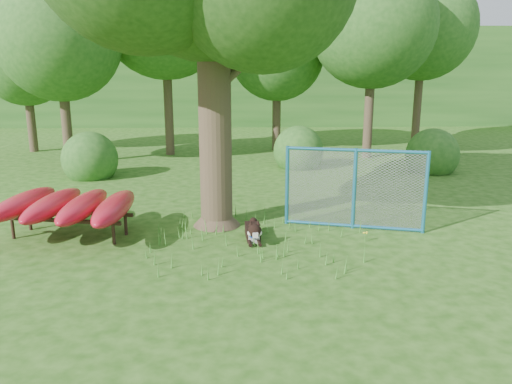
{
  "coord_description": "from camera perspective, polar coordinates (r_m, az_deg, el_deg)",
  "views": [
    {
      "loc": [
        -0.14,
        -8.7,
        3.43
      ],
      "look_at": [
        0.2,
        1.2,
        1.0
      ],
      "focal_mm": 35.0,
      "sensor_mm": 36.0,
      "label": 1
    }
  ],
  "objects": [
    {
      "name": "bg_tree_a",
      "position": [
        19.78,
        -21.6,
        15.91
      ],
      "size": [
        4.4,
        4.4,
        6.7
      ],
      "color": "#3C2E20",
      "rests_on": "ground"
    },
    {
      "name": "wooded_hillside",
      "position": [
        36.7,
        -1.82,
        13.1
      ],
      "size": [
        80.0,
        12.0,
        6.0
      ],
      "primitive_type": "cube",
      "color": "#24571C",
      "rests_on": "ground"
    },
    {
      "name": "bg_tree_b",
      "position": [
        21.01,
        -10.4,
        19.52
      ],
      "size": [
        5.2,
        5.2,
        8.22
      ],
      "color": "#3C2E20",
      "rests_on": "ground"
    },
    {
      "name": "shrub_left",
      "position": [
        17.26,
        -18.3,
        1.61
      ],
      "size": [
        1.8,
        1.8,
        1.8
      ],
      "primitive_type": "sphere",
      "color": "#24571C",
      "rests_on": "ground"
    },
    {
      "name": "ground",
      "position": [
        9.35,
        -0.98,
        -7.73
      ],
      "size": [
        80.0,
        80.0,
        0.0
      ],
      "primitive_type": "plane",
      "color": "#1E490E",
      "rests_on": "ground"
    },
    {
      "name": "husky_dog",
      "position": [
        10.3,
        -0.3,
        -4.56
      ],
      "size": [
        0.34,
        1.2,
        0.53
      ],
      "rotation": [
        0.0,
        0.0,
        0.06
      ],
      "color": "black",
      "rests_on": "ground"
    },
    {
      "name": "bg_tree_d",
      "position": [
        20.43,
        13.27,
        18.08
      ],
      "size": [
        4.8,
        4.8,
        7.5
      ],
      "color": "#3C2E20",
      "rests_on": "ground"
    },
    {
      "name": "bg_tree_f",
      "position": [
        23.44,
        -24.9,
        13.28
      ],
      "size": [
        3.6,
        3.6,
        5.55
      ],
      "color": "#3C2E20",
      "rests_on": "ground"
    },
    {
      "name": "bg_tree_c",
      "position": [
        21.77,
        2.43,
        15.55
      ],
      "size": [
        4.0,
        4.0,
        6.12
      ],
      "color": "#3C2E20",
      "rests_on": "ground"
    },
    {
      "name": "wooden_post",
      "position": [
        11.57,
        -5.2,
        0.15
      ],
      "size": [
        0.37,
        0.15,
        1.35
      ],
      "rotation": [
        0.0,
        0.0,
        0.2
      ],
      "color": "#6D5F51",
      "rests_on": "ground"
    },
    {
      "name": "shrub_right",
      "position": [
        18.3,
        19.35,
        2.19
      ],
      "size": [
        1.8,
        1.8,
        1.8
      ],
      "primitive_type": "sphere",
      "color": "#24571C",
      "rests_on": "ground"
    },
    {
      "name": "kayak_rack",
      "position": [
        11.1,
        -20.7,
        -1.47
      ],
      "size": [
        2.8,
        3.0,
        0.89
      ],
      "rotation": [
        0.0,
        0.0,
        -0.19
      ],
      "color": "black",
      "rests_on": "ground"
    },
    {
      "name": "shrub_mid",
      "position": [
        18.16,
        4.83,
        2.84
      ],
      "size": [
        1.8,
        1.8,
        1.8
      ],
      "primitive_type": "sphere",
      "color": "#24571C",
      "rests_on": "ground"
    },
    {
      "name": "bg_tree_e",
      "position": [
        24.18,
        18.57,
        17.37
      ],
      "size": [
        4.6,
        4.6,
        7.55
      ],
      "color": "#3C2E20",
      "rests_on": "ground"
    },
    {
      "name": "fence_section",
      "position": [
        11.12,
        11.17,
        0.36
      ],
      "size": [
        2.98,
        0.88,
        2.99
      ],
      "rotation": [
        0.0,
        0.0,
        -0.27
      ],
      "color": "teal",
      "rests_on": "ground"
    },
    {
      "name": "wildflower_clump",
      "position": [
        10.47,
        12.39,
        -4.66
      ],
      "size": [
        0.1,
        0.09,
        0.22
      ],
      "rotation": [
        0.0,
        0.0,
        0.04
      ],
      "color": "#43872C",
      "rests_on": "ground"
    }
  ]
}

